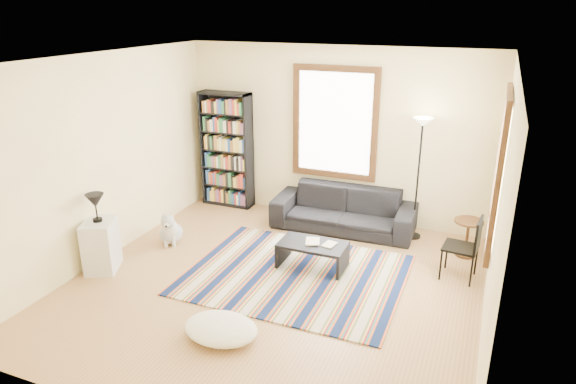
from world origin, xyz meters
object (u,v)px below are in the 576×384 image
at_px(coffee_table, 312,255).
at_px(floor_lamp, 418,180).
at_px(white_cabinet, 101,245).
at_px(bookshelf, 227,150).
at_px(dog, 171,227).
at_px(sofa, 344,210).
at_px(floor_cushion, 221,329).
at_px(folding_chair, 460,247).
at_px(side_table, 467,238).

distance_m(coffee_table, floor_lamp, 2.01).
distance_m(floor_lamp, white_cabinet, 4.57).
height_order(bookshelf, dog, bookshelf).
bearing_deg(coffee_table, sofa, 89.23).
bearing_deg(bookshelf, floor_lamp, -2.95).
distance_m(sofa, floor_lamp, 1.25).
relative_size(floor_cushion, white_cabinet, 1.18).
bearing_deg(folding_chair, floor_cushion, -128.12).
height_order(floor_cushion, white_cabinet, white_cabinet).
distance_m(coffee_table, dog, 2.22).
height_order(sofa, bookshelf, bookshelf).
relative_size(floor_lamp, folding_chair, 2.16).
relative_size(bookshelf, folding_chair, 2.33).
height_order(coffee_table, floor_cushion, coffee_table).
relative_size(coffee_table, folding_chair, 1.05).
bearing_deg(sofa, bookshelf, 171.24).
distance_m(coffee_table, side_table, 2.23).
bearing_deg(coffee_table, floor_cushion, -101.79).
height_order(floor_lamp, dog, floor_lamp).
bearing_deg(sofa, floor_lamp, 3.47).
height_order(floor_cushion, floor_lamp, floor_lamp).
distance_m(bookshelf, white_cabinet, 2.89).
height_order(sofa, dog, sofa).
distance_m(sofa, dog, 2.68).
bearing_deg(dog, side_table, -8.30).
height_order(bookshelf, floor_cushion, bookshelf).
distance_m(coffee_table, folding_chair, 1.93).
bearing_deg(bookshelf, sofa, -6.97).
distance_m(bookshelf, coffee_table, 2.88).
bearing_deg(dog, white_cabinet, -134.95).
height_order(coffee_table, side_table, side_table).
bearing_deg(dog, bookshelf, 64.11).
xyz_separation_m(bookshelf, side_table, (4.09, -0.52, -0.73)).
height_order(sofa, folding_chair, folding_chair).
bearing_deg(folding_chair, sofa, 158.81).
relative_size(bookshelf, floor_lamp, 1.08).
bearing_deg(floor_cushion, side_table, 52.73).
xyz_separation_m(floor_cushion, folding_chair, (2.24, 2.31, 0.33)).
bearing_deg(side_table, floor_cushion, -127.27).
xyz_separation_m(floor_cushion, dog, (-1.84, 1.77, 0.15)).
bearing_deg(bookshelf, white_cabinet, -98.35).
bearing_deg(folding_chair, white_cabinet, -154.57).
distance_m(side_table, white_cabinet, 5.04).
distance_m(bookshelf, side_table, 4.19).
height_order(sofa, floor_cushion, sofa).
bearing_deg(floor_lamp, folding_chair, -54.32).
relative_size(coffee_table, side_table, 1.67).
bearing_deg(white_cabinet, bookshelf, 57.36).
bearing_deg(dog, folding_chair, -17.41).
relative_size(bookshelf, dog, 3.93).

